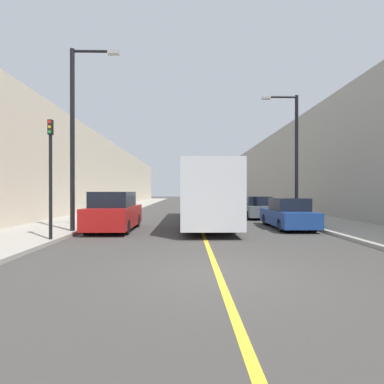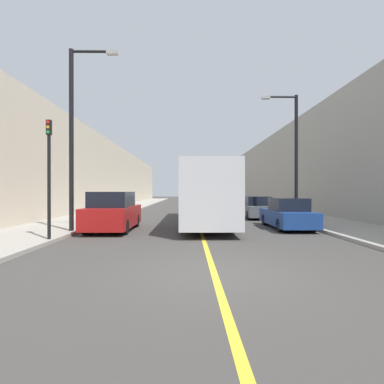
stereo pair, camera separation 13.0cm
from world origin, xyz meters
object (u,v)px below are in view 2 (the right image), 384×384
car_right_mid (257,208)px  traffic_light (49,174)px  parked_suv_left (113,213)px  bus (204,194)px  street_lamp_left (75,129)px  street_lamp_right (293,150)px  car_right_near (287,215)px

car_right_mid → traffic_light: (-9.98, -10.06, 1.84)m
parked_suv_left → car_right_mid: size_ratio=1.06×
bus → traffic_light: size_ratio=2.87×
street_lamp_left → street_lamp_right: bearing=20.9°
car_right_mid → street_lamp_right: size_ratio=0.58×
parked_suv_left → car_right_near: 8.75m
car_right_near → car_right_mid: 5.87m
street_lamp_right → traffic_light: bearing=-149.6°
street_lamp_right → bus: bearing=-179.5°
bus → street_lamp_left: bearing=-144.3°
bus → traffic_light: (-6.05, -6.66, 0.77)m
parked_suv_left → street_lamp_left: size_ratio=0.56×
parked_suv_left → car_right_near: (8.72, 0.74, -0.17)m
street_lamp_left → traffic_light: 3.20m
parked_suv_left → traffic_light: 4.11m
car_right_near → car_right_mid: size_ratio=1.03×
street_lamp_left → street_lamp_right: (11.36, 4.34, -0.32)m
street_lamp_left → traffic_light: size_ratio=1.85×
bus → car_right_mid: bus is taller
car_right_near → street_lamp_right: 4.61m
car_right_near → car_right_mid: bearing=92.3°
parked_suv_left → street_lamp_left: (-1.44, -1.08, 3.82)m
parked_suv_left → car_right_mid: (8.49, 6.61, -0.18)m
street_lamp_right → street_lamp_left: bearing=-159.1°
bus → car_right_mid: size_ratio=2.92×
car_right_mid → street_lamp_right: bearing=-66.7°
parked_suv_left → car_right_near: size_ratio=1.02×
parked_suv_left → bus: bearing=35.2°
parked_suv_left → street_lamp_right: 11.02m
car_right_mid → street_lamp_left: bearing=-142.2°
bus → street_lamp_left: street_lamp_left is taller
traffic_light → bus: bearing=47.8°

